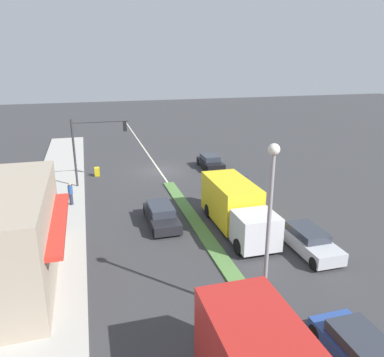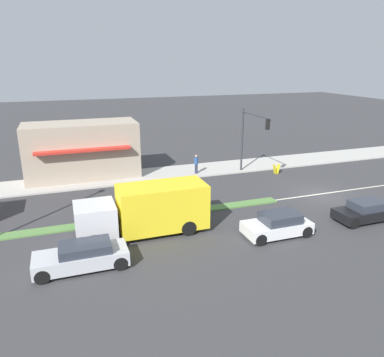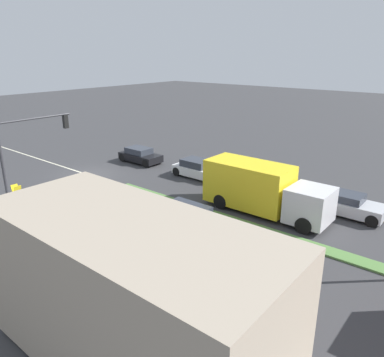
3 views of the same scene
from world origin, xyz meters
name	(u,v)px [view 3 (image 3 of 3)]	position (x,y,z in m)	size (l,w,h in m)	color
ground_plane	(313,247)	(0.00, 18.00, 0.00)	(160.00, 160.00, 0.00)	#38383A
lane_marking_center	(89,175)	(0.00, 0.00, 0.00)	(0.16, 60.00, 0.01)	beige
building_corner_store	(132,295)	(10.39, 16.57, 2.44)	(4.70, 9.27, 4.64)	tan
traffic_signal_main	(25,146)	(6.12, 2.89, 3.90)	(4.59, 0.34, 5.60)	#333338
pedestrian	(42,222)	(7.93, 7.12, 1.00)	(0.34, 0.34, 1.68)	#282D42
warning_aframe_sign	(17,191)	(5.83, 0.25, 0.43)	(0.45, 0.53, 0.84)	yellow
delivery_truck	(262,189)	(-2.20, 13.84, 1.47)	(2.44, 7.50, 2.87)	silver
suv_black	(140,155)	(-5.00, 0.48, 0.62)	(1.77, 3.80, 1.28)	black
sedan_dark	(189,218)	(2.20, 11.94, 0.61)	(1.77, 4.44, 1.28)	black
sedan_silver	(343,204)	(-5.00, 17.74, 0.65)	(1.75, 4.45, 1.32)	#B7BABF
van_white	(198,169)	(-5.00, 6.85, 0.65)	(1.84, 3.87, 1.36)	silver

